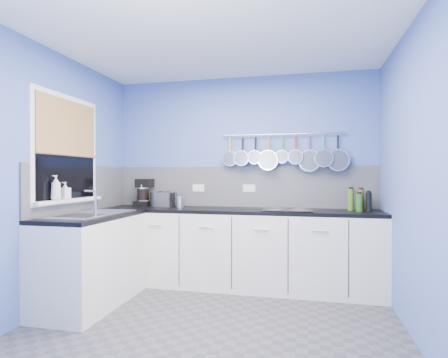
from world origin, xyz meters
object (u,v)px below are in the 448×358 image
at_px(soap_bottle_a, 56,188).
at_px(canister, 180,202).
at_px(hob, 288,210).
at_px(toaster, 163,199).
at_px(soap_bottle_b, 65,191).
at_px(paper_towel, 144,195).
at_px(coffee_maker, 144,192).

distance_m(soap_bottle_a, canister, 1.45).
bearing_deg(canister, hob, -4.38).
height_order(toaster, canister, toaster).
relative_size(soap_bottle_b, paper_towel, 0.63).
xyz_separation_m(coffee_maker, hob, (1.80, -0.15, -0.17)).
xyz_separation_m(toaster, canister, (0.23, -0.04, -0.02)).
bearing_deg(soap_bottle_b, canister, 52.53).
bearing_deg(coffee_maker, canister, -2.45).
distance_m(soap_bottle_b, hob, 2.33).
xyz_separation_m(soap_bottle_b, coffee_maker, (0.31, 1.11, -0.06)).
distance_m(soap_bottle_b, paper_towel, 1.15).
distance_m(paper_towel, canister, 0.50).
height_order(soap_bottle_a, hob, soap_bottle_a).
xyz_separation_m(coffee_maker, toaster, (0.27, -0.01, -0.08)).
bearing_deg(canister, soap_bottle_a, -124.23).
height_order(paper_towel, hob, paper_towel).
relative_size(soap_bottle_b, hob, 0.31).
relative_size(soap_bottle_a, soap_bottle_b, 1.39).
bearing_deg(paper_towel, coffee_maker, 106.04).
distance_m(soap_bottle_b, toaster, 1.25).
relative_size(soap_bottle_a, toaster, 0.87).
bearing_deg(soap_bottle_b, toaster, 62.30).
distance_m(paper_towel, coffee_maker, 0.04).
relative_size(soap_bottle_a, hob, 0.44).
height_order(canister, hob, canister).
relative_size(coffee_maker, toaster, 1.25).
height_order(coffee_maker, toaster, coffee_maker).
height_order(toaster, hob, toaster).
bearing_deg(hob, soap_bottle_b, -155.67).
bearing_deg(toaster, hob, 7.95).
bearing_deg(coffee_maker, soap_bottle_a, -100.26).
height_order(soap_bottle_a, canister, soap_bottle_a).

